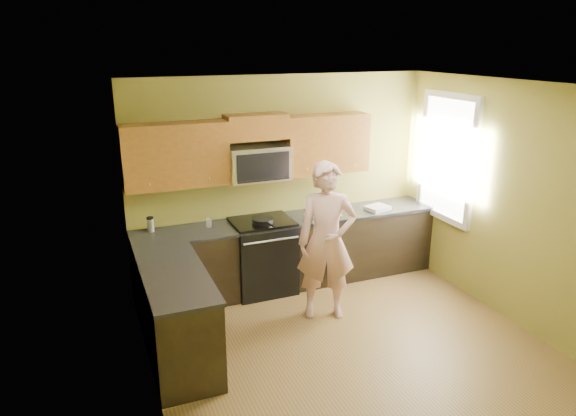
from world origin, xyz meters
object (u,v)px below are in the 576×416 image
stove (263,256)px  travel_mug (151,232)px  microwave (258,179)px  woman (327,241)px  frying_pan (263,223)px  butter_tub (325,214)px

stove → travel_mug: bearing=171.7°
microwave → woman: (0.47, -1.01, -0.53)m
frying_pan → travel_mug: bearing=158.8°
butter_tub → travel_mug: bearing=175.8°
woman → travel_mug: 2.10m
woman → frying_pan: bearing=141.9°
stove → microwave: (0.00, 0.12, 0.97)m
stove → frying_pan: (-0.02, -0.09, 0.47)m
woman → travel_mug: bearing=169.4°
travel_mug → stove: bearing=-8.3°
frying_pan → butter_tub: (0.91, 0.12, -0.03)m
frying_pan → travel_mug: size_ratio=2.51×
stove → frying_pan: size_ratio=2.10×
frying_pan → travel_mug: (-1.31, 0.28, -0.03)m
frying_pan → butter_tub: size_ratio=4.10×
woman → travel_mug: woman is taller
frying_pan → woman: bearing=-67.5°
woman → frying_pan: 0.93m
microwave → travel_mug: bearing=177.0°
stove → woman: 1.09m
frying_pan → travel_mug: travel_mug is taller
microwave → frying_pan: bearing=-95.6°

